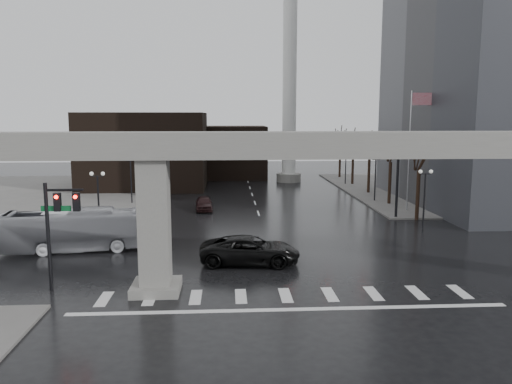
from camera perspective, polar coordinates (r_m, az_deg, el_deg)
ground at (r=28.30m, az=3.15°, el=-11.00°), size 160.00×160.00×0.00m
sidewalk_ne at (r=69.56m, az=21.39°, el=0.24°), size 28.00×36.00×0.15m
sidewalk_nw at (r=67.21m, az=-23.26°, el=-0.14°), size 28.00×36.00×0.15m
elevated_guideway at (r=26.96m, az=5.95°, el=3.00°), size 48.00×2.60×8.70m
building_far_left at (r=69.49m, az=-12.44°, el=4.71°), size 16.00×14.00×10.00m
building_far_mid at (r=78.68m, az=-2.58°, el=4.61°), size 10.00×10.00×8.00m
smokestack at (r=73.15m, az=3.85°, el=11.62°), size 3.60×3.60×30.00m
signal_mast_arm at (r=47.01m, az=11.56°, el=3.97°), size 12.12×0.43×8.00m
signal_left_pole at (r=29.00m, az=-21.74°, el=-2.79°), size 2.30×0.30×6.00m
flagpole_assembly at (r=51.89m, az=17.48°, el=6.05°), size 2.06×0.12×12.00m
lamp_right_0 at (r=44.16m, az=18.73°, el=0.32°), size 1.22×0.32×5.11m
lamp_right_1 at (r=57.27m, az=13.50°, el=2.35°), size 1.22×0.32×5.11m
lamp_right_2 at (r=70.72m, az=10.23°, el=3.60°), size 1.22×0.32×5.11m
lamp_left_0 at (r=42.23m, az=-17.60°, el=0.01°), size 1.22×0.32×5.11m
lamp_left_1 at (r=55.79m, az=-14.11°, el=2.16°), size 1.22×0.32×5.11m
lamp_left_2 at (r=69.53m, az=-11.99°, el=3.47°), size 1.22×0.32×5.11m
tree_right_0 at (r=48.33m, az=18.05°, el=0.21°), size 1.09×1.58×7.50m
tree_right_1 at (r=55.77m, az=15.08°, el=1.48°), size 1.09×1.61×7.67m
tree_right_2 at (r=63.35m, az=12.81°, el=2.44°), size 1.10×1.63×7.85m
tree_right_3 at (r=71.03m, az=11.03°, el=3.20°), size 1.11×1.66×8.02m
tree_right_4 at (r=78.76m, az=9.59°, el=3.80°), size 1.12×1.69×8.19m
pickup_truck at (r=32.62m, az=-0.69°, el=-6.66°), size 6.70×3.53×1.80m
city_bus at (r=37.76m, az=-19.81°, el=-4.13°), size 11.01×3.92×3.00m
far_car at (r=51.19m, az=-5.97°, el=-1.31°), size 1.94×4.26×1.42m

